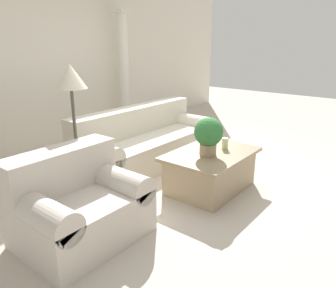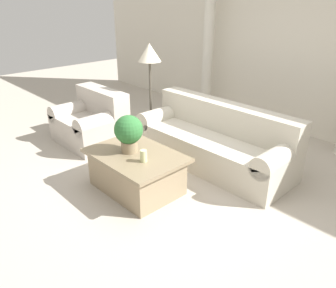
# 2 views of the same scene
# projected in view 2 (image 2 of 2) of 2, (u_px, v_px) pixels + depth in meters

# --- Properties ---
(ground_plane) EXTENTS (16.00, 16.00, 0.00)m
(ground_plane) POSITION_uv_depth(u_px,v_px,m) (175.00, 178.00, 4.32)
(ground_plane) COLOR #BCB2A3
(wall_back) EXTENTS (10.00, 0.06, 3.20)m
(wall_back) POSITION_uv_depth(u_px,v_px,m) (293.00, 36.00, 5.36)
(wall_back) COLOR silver
(wall_back) RESTS_ON ground_plane
(sofa_long) EXTENTS (2.31, 0.86, 0.84)m
(sofa_long) POSITION_uv_depth(u_px,v_px,m) (214.00, 141.00, 4.62)
(sofa_long) COLOR beige
(sofa_long) RESTS_ON ground_plane
(loveseat) EXTENTS (1.10, 0.86, 0.84)m
(loveseat) POSITION_uv_depth(u_px,v_px,m) (92.00, 121.00, 5.31)
(loveseat) COLOR beige
(loveseat) RESTS_ON ground_plane
(coffee_table) EXTENTS (1.16, 0.82, 0.49)m
(coffee_table) POSITION_uv_depth(u_px,v_px,m) (136.00, 171.00, 3.99)
(coffee_table) COLOR #998466
(coffee_table) RESTS_ON ground_plane
(potted_plant) EXTENTS (0.34, 0.34, 0.45)m
(potted_plant) POSITION_uv_depth(u_px,v_px,m) (129.00, 132.00, 3.84)
(potted_plant) COLOR #937F60
(potted_plant) RESTS_ON coffee_table
(pillar_candle) EXTENTS (0.08, 0.08, 0.14)m
(pillar_candle) POSITION_uv_depth(u_px,v_px,m) (144.00, 156.00, 3.67)
(pillar_candle) COLOR beige
(pillar_candle) RESTS_ON coffee_table
(floor_lamp) EXTENTS (0.36, 0.36, 1.55)m
(floor_lamp) POSITION_uv_depth(u_px,v_px,m) (150.00, 58.00, 5.00)
(floor_lamp) COLOR #4C473D
(floor_lamp) RESTS_ON ground_plane
(column_left) EXTENTS (0.28, 0.28, 2.34)m
(column_left) POSITION_uv_depth(u_px,v_px,m) (208.00, 53.00, 6.31)
(column_left) COLOR silver
(column_left) RESTS_ON ground_plane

